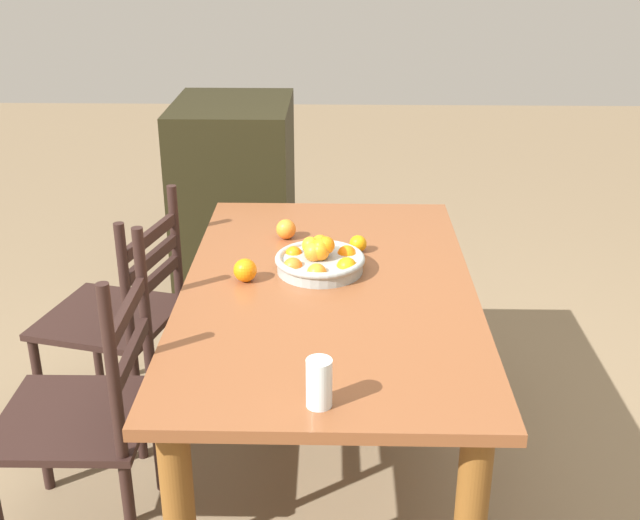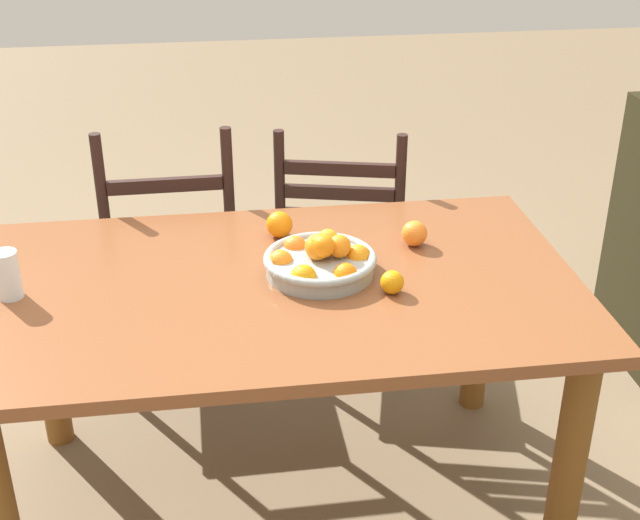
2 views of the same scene
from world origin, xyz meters
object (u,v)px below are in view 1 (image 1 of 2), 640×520
dining_table (328,319)px  drinking_glass (319,383)px  chair_by_cabinet (89,414)px  orange_loose_0 (245,270)px  orange_loose_1 (286,229)px  fruit_bowl (320,260)px  chair_near_window (120,317)px  cabinet (235,192)px  orange_loose_2 (358,244)px

dining_table → drinking_glass: 0.71m
chair_by_cabinet → orange_loose_0: size_ratio=12.74×
chair_by_cabinet → orange_loose_1: bearing=140.8°
fruit_bowl → chair_near_window: bearing=76.1°
chair_by_cabinet → fruit_bowl: 0.88m
cabinet → fruit_bowl: bearing=-163.0°
orange_loose_2 → dining_table: bearing=160.4°
chair_by_cabinet → orange_loose_0: chair_by_cabinet is taller
orange_loose_0 → chair_near_window: bearing=62.0°
chair_near_window → orange_loose_2: bearing=102.7°
chair_near_window → chair_by_cabinet: 0.61m
dining_table → cabinet: 1.78m
drinking_glass → dining_table: bearing=-1.2°
cabinet → orange_loose_0: cabinet is taller
fruit_bowl → orange_loose_2: bearing=-38.2°
orange_loose_2 → orange_loose_0: bearing=124.1°
cabinet → orange_loose_2: cabinet is taller
chair_near_window → drinking_glass: size_ratio=7.27×
orange_loose_0 → orange_loose_1: orange_loose_0 is taller
orange_loose_0 → chair_by_cabinet: bearing=126.0°
chair_near_window → orange_loose_1: bearing=113.2°
chair_near_window → drinking_glass: bearing=51.9°
chair_by_cabinet → orange_loose_2: (0.59, -0.83, 0.33)m
drinking_glass → fruit_bowl: bearing=1.2°
dining_table → fruit_bowl: size_ratio=5.24×
cabinet → chair_near_window: bearing=169.0°
dining_table → chair_near_window: chair_near_window is taller
dining_table → chair_by_cabinet: 0.81m
chair_near_window → orange_loose_0: 0.66m
dining_table → orange_loose_2: 0.34m
cabinet → fruit_bowl: (-1.58, -0.49, 0.30)m
chair_by_cabinet → cabinet: (2.00, -0.21, 0.04)m
drinking_glass → orange_loose_0: bearing=19.9°
chair_by_cabinet → orange_loose_1: (0.71, -0.57, 0.34)m
fruit_bowl → orange_loose_0: 0.26m
drinking_glass → chair_by_cabinet: bearing=61.9°
chair_near_window → chair_by_cabinet: chair_by_cabinet is taller
orange_loose_1 → orange_loose_2: 0.29m
chair_near_window → cabinet: cabinet is taller
dining_table → cabinet: cabinet is taller
orange_loose_2 → cabinet: bearing=23.8°
orange_loose_1 → orange_loose_2: size_ratio=1.20×
dining_table → chair_by_cabinet: bearing=112.4°
cabinet → orange_loose_2: 1.57m
orange_loose_2 → chair_by_cabinet: bearing=125.2°
fruit_bowl → orange_loose_0: bearing=109.6°
chair_by_cabinet → drinking_glass: 0.89m
orange_loose_0 → orange_loose_2: (0.25, -0.37, -0.01)m
chair_by_cabinet → cabinet: bearing=173.6°
dining_table → chair_near_window: (0.30, 0.78, -0.16)m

